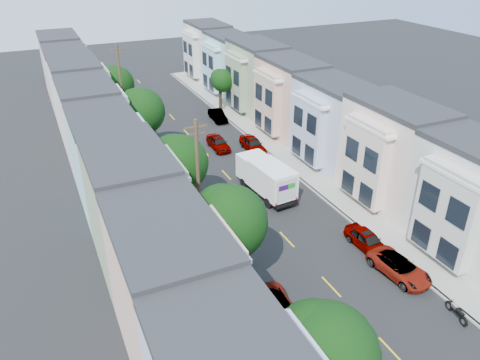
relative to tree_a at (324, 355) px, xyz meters
The scene contains 27 objects.
ground 16.03m from the tree_a, 65.74° to the left, with size 160.00×160.00×0.00m, color black.
road_slab 30.02m from the tree_a, 77.73° to the left, with size 12.00×70.00×0.02m, color black.
curb_left 29.34m from the tree_a, 89.50° to the left, with size 0.30×70.00×0.15m, color gray.
curb_right 31.84m from the tree_a, 66.92° to the left, with size 0.30×70.00×0.15m, color gray.
sidewalk_left 29.36m from the tree_a, 92.07° to the left, with size 2.60×70.00×0.15m, color gray.
sidewalk_right 32.36m from the tree_a, 64.78° to the left, with size 2.60×70.00×0.15m, color gray.
centerline 30.02m from the tree_a, 77.73° to the left, with size 0.12×70.00×0.01m, color gold.
townhouse_row_left 29.75m from the tree_a, 99.50° to the left, with size 5.00×70.00×8.50m, color #B5BAD5.
townhouse_row_right 34.15m from the tree_a, 58.94° to the left, with size 5.00×70.00×8.50m, color #B5BAD5.
tree_a is the anchor object (origin of this frame).
tree_b 10.58m from the tree_a, 90.00° to the left, with size 4.70×4.70×7.67m.
tree_c 20.81m from the tree_a, 90.00° to the left, with size 4.70×4.70×7.13m.
tree_d 32.86m from the tree_a, 90.00° to the left, with size 4.70×4.70×7.60m.
tree_e 46.22m from the tree_a, 90.00° to the left, with size 4.57×4.57×6.76m.
tree_far_r 45.46m from the tree_a, 73.13° to the left, with size 2.97×2.97×5.56m.
utility_pole_near 15.99m from the tree_a, 89.99° to the left, with size 1.60×0.26×10.00m.
utility_pole_far 41.98m from the tree_a, 90.00° to the left, with size 1.60×0.26×10.00m.
fedex_truck 22.78m from the tree_a, 68.97° to the left, with size 2.53×6.57×3.15m.
lead_sedan 33.37m from the tree_a, 76.07° to the left, with size 1.66×4.32×1.40m, color black.
parked_left_b 7.68m from the tree_a, 77.76° to the left, with size 2.50×5.43×1.51m, color #0B1B37.
parked_left_c 15.99m from the tree_a, 84.81° to the left, with size 1.80×4.70×1.52m, color gray.
parked_left_d 28.28m from the tree_a, 87.13° to the left, with size 2.21×4.80×1.33m, color #510717.
parked_right_a 13.85m from the tree_a, 32.30° to the left, with size 2.16×4.68×1.30m, color #595959.
parked_right_b 15.91m from the tree_a, 43.34° to the left, with size 1.65×4.30×1.40m, color silver.
parked_right_c 32.42m from the tree_a, 69.63° to the left, with size 1.77×4.62×1.50m, color black.
parked_right_d 42.04m from the tree_a, 74.48° to the left, with size 1.40×3.98×1.33m, color black.
motorcycle 12.67m from the tree_a, 12.07° to the left, with size 0.28×2.02×0.80m.
Camera 1 is at (-15.63, -25.60, 20.94)m, focal length 35.00 mm.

